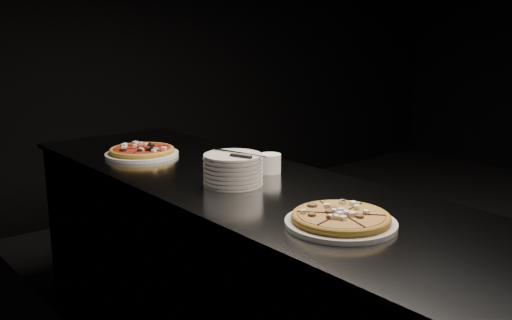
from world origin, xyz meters
TOP-DOWN VIEW (x-y plane):
  - floor at (0.00, 0.00)m, footprint 5.00×5.00m
  - wall_left at (-2.50, 0.00)m, footprint 0.02×5.00m
  - wall_back at (0.00, 2.50)m, footprint 5.00×0.02m
  - counter at (-2.13, 0.00)m, footprint 0.74×2.44m
  - pizza_mushroom at (-2.23, -0.61)m, footprint 0.36×0.36m
  - pizza_tomato at (-2.22, 0.62)m, footprint 0.37×0.37m
  - plate_stack at (-2.19, -0.03)m, footprint 0.22×0.22m
  - cutlery at (-2.18, -0.05)m, footprint 0.07×0.24m
  - ramekin at (-1.97, 0.01)m, footprint 0.09×0.09m

SIDE VIEW (x-z plane):
  - floor at x=0.00m, z-range 0.00..0.00m
  - counter at x=-2.13m, z-range 0.00..0.92m
  - pizza_mushroom at x=-2.23m, z-range 0.92..0.96m
  - pizza_tomato at x=-2.22m, z-range 0.92..0.96m
  - ramekin at x=-1.97m, z-range 0.92..1.00m
  - plate_stack at x=-2.19m, z-range 0.92..1.04m
  - cutlery at x=-2.18m, z-range 1.03..1.04m
  - wall_left at x=-2.50m, z-range 0.00..2.80m
  - wall_back at x=0.00m, z-range 0.00..2.80m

